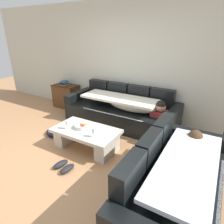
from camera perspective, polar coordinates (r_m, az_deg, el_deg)
The scene contains 12 objects.
ground_plane at distance 3.50m, azimuth -12.05°, elevation -13.06°, with size 14.00×14.00×0.00m, color #B17D53.
back_wall at distance 4.70m, azimuth 4.73°, elevation 14.34°, with size 9.00×0.10×2.70m, color beige.
couch_along_wall at distance 4.44m, azimuth 3.21°, elevation 0.19°, with size 2.57×0.92×0.88m.
couch_near_window at distance 2.59m, azimuth 18.34°, elevation -19.08°, with size 0.92×2.04×0.88m.
coffee_table at distance 3.61m, azimuth -7.63°, elevation -7.10°, with size 1.20×0.68×0.38m.
fruit_bowl at distance 3.59m, azimuth -8.72°, elevation -4.09°, with size 0.28×0.28×0.10m.
wine_glass_near_left at distance 3.57m, azimuth -13.05°, elevation -3.22°, with size 0.07×0.07×0.17m.
wine_glass_near_right at distance 3.23m, azimuth -5.39°, elevation -5.57°, with size 0.07×0.07×0.17m.
side_cabinet at distance 5.69m, azimuth -13.34°, elevation 4.60°, with size 0.72×0.44×0.64m.
book_stack_on_cabinet at distance 5.61m, azimuth -13.93°, elevation 8.32°, with size 0.19×0.22×0.12m.
pair_of_shoes at distance 3.26m, azimuth -14.01°, elevation -15.31°, with size 0.33×0.32×0.09m.
crumpled_garment at distance 4.29m, azimuth -16.72°, elevation -5.58°, with size 0.40×0.32×0.12m, color #191933.
Camera 1 is at (2.02, -2.04, 2.01)m, focal length 30.99 mm.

